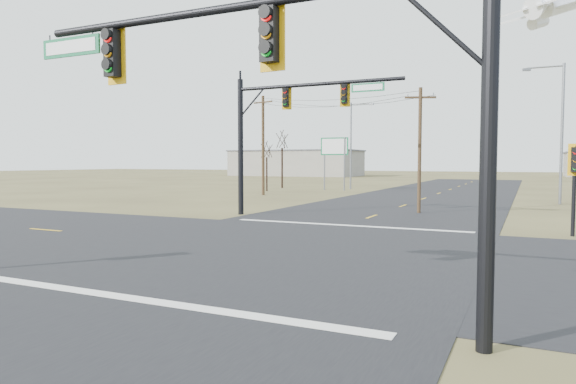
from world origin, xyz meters
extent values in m
plane|color=olive|center=(0.00, 0.00, 0.00)|extent=(320.00, 320.00, 0.00)
cube|color=black|center=(0.00, 0.00, 0.01)|extent=(160.00, 14.00, 0.02)
cube|color=black|center=(0.00, 0.00, 0.01)|extent=(14.00, 160.00, 0.02)
cube|color=silver|center=(0.00, -7.50, 0.03)|extent=(12.00, 0.40, 0.01)
cube|color=silver|center=(0.00, 7.50, 0.03)|extent=(12.00, 0.40, 0.01)
cylinder|color=black|center=(7.50, -7.50, 3.41)|extent=(0.27, 0.27, 6.83)
cylinder|color=black|center=(2.62, -7.50, 6.23)|extent=(9.75, 0.18, 0.18)
cube|color=#0E6439|center=(-1.80, -7.50, 5.88)|extent=(1.80, 0.05, 0.45)
cylinder|color=black|center=(-7.54, 10.11, 4.02)|extent=(0.32, 0.32, 8.04)
cylinder|color=black|center=(-2.66, 10.11, 7.44)|extent=(9.76, 0.21, 0.21)
cube|color=#0E6439|center=(0.26, 10.11, 7.09)|extent=(1.80, 0.05, 0.45)
cylinder|color=black|center=(9.83, 8.23, 1.89)|extent=(0.16, 0.16, 3.77)
cylinder|color=#47331E|center=(2.01, 15.36, 3.83)|extent=(0.22, 0.22, 7.66)
cube|color=#47331E|center=(2.01, 15.36, 7.06)|extent=(1.78, 0.82, 0.12)
cylinder|color=#47331E|center=(-14.75, 26.51, 4.68)|extent=(0.27, 0.27, 9.35)
cube|color=#47331E|center=(-14.75, 26.51, 8.75)|extent=(2.24, 0.70, 0.12)
cylinder|color=slate|center=(-12.62, 37.07, 2.92)|extent=(0.16, 0.16, 5.84)
cylinder|color=slate|center=(-10.28, 37.07, 2.92)|extent=(0.16, 0.16, 5.84)
cube|color=#0E6439|center=(-11.45, 37.07, 4.87)|extent=(3.11, 0.32, 1.95)
cylinder|color=slate|center=(10.21, 26.67, 5.21)|extent=(0.21, 0.21, 10.41)
cylinder|color=slate|center=(8.97, 26.67, 10.21)|extent=(2.50, 0.12, 0.12)
cube|color=slate|center=(7.72, 26.67, 10.11)|extent=(0.63, 0.43, 0.19)
cylinder|color=slate|center=(-10.73, 40.60, 4.99)|extent=(0.20, 0.20, 9.98)
cylinder|color=slate|center=(-9.53, 40.60, 9.78)|extent=(2.40, 0.12, 0.12)
cube|color=slate|center=(-8.33, 40.60, 9.68)|extent=(0.59, 0.36, 0.18)
cylinder|color=black|center=(-17.57, 32.63, 1.83)|extent=(0.18, 0.18, 3.66)
cylinder|color=black|center=(-18.91, 39.18, 2.42)|extent=(0.22, 0.22, 4.83)
cube|color=gray|center=(-40.00, 90.00, 2.75)|extent=(28.00, 14.00, 5.50)
cylinder|color=white|center=(12.80, 72.05, 27.32)|extent=(6.71, 7.39, 12.38)
camera|label=1|loc=(8.11, -16.46, 3.15)|focal=32.00mm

